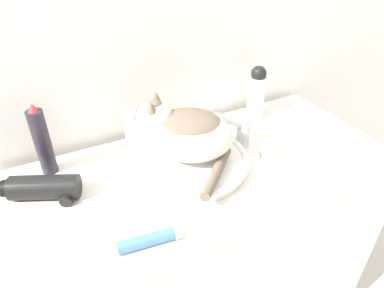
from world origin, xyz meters
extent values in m
cube|color=silver|center=(0.00, 0.57, 1.20)|extent=(8.00, 0.05, 2.40)
cube|color=white|center=(0.00, 0.26, 0.41)|extent=(1.14, 0.52, 0.81)
cylinder|color=white|center=(-0.05, 0.28, 0.83)|extent=(0.33, 0.33, 0.03)
torus|color=white|center=(-0.05, 0.28, 0.84)|extent=(0.35, 0.35, 0.02)
ellipsoid|color=silver|center=(-0.05, 0.28, 0.92)|extent=(0.30, 0.29, 0.14)
ellipsoid|color=#6B5B4C|center=(-0.05, 0.28, 0.96)|extent=(0.23, 0.22, 0.06)
sphere|color=silver|center=(-0.13, 0.34, 0.97)|extent=(0.10, 0.10, 0.10)
sphere|color=#6B5B4C|center=(-0.13, 0.34, 1.00)|extent=(0.06, 0.06, 0.06)
cone|color=#6B5B4C|center=(-0.11, 0.36, 1.02)|extent=(0.03, 0.03, 0.03)
cone|color=#6B5B4C|center=(-0.15, 0.32, 1.02)|extent=(0.03, 0.03, 0.03)
cylinder|color=#6B5B4C|center=(-0.03, 0.17, 0.86)|extent=(0.17, 0.17, 0.03)
cylinder|color=silver|center=(0.15, 0.31, 0.85)|extent=(0.04, 0.04, 0.08)
cylinder|color=silver|center=(0.09, 0.30, 0.92)|extent=(0.13, 0.04, 0.09)
cylinder|color=silver|center=(0.15, 0.31, 0.91)|extent=(0.05, 0.05, 0.05)
cylinder|color=silver|center=(-0.17, 0.45, 0.87)|extent=(0.05, 0.05, 0.11)
sphere|color=#B7B7BC|center=(-0.17, 0.45, 0.94)|extent=(0.05, 0.05, 0.05)
cylinder|color=silver|center=(0.30, 0.45, 0.89)|extent=(0.06, 0.06, 0.15)
sphere|color=black|center=(0.30, 0.45, 0.98)|extent=(0.06, 0.06, 0.06)
cylinder|color=#28232D|center=(-0.43, 0.45, 0.91)|extent=(0.05, 0.05, 0.20)
cone|color=red|center=(-0.43, 0.45, 1.02)|extent=(0.03, 0.03, 0.02)
cylinder|color=#4C7FB2|center=(-0.27, 0.07, 0.83)|extent=(0.13, 0.05, 0.03)
cylinder|color=#B7B7BC|center=(-0.20, 0.06, 0.83)|extent=(0.02, 0.04, 0.04)
cylinder|color=black|center=(-0.45, 0.34, 0.84)|extent=(0.19, 0.13, 0.07)
cylinder|color=black|center=(-0.39, 0.32, 0.83)|extent=(0.07, 0.09, 0.03)
cylinder|color=black|center=(-0.54, 0.38, 0.84)|extent=(0.04, 0.05, 0.05)
cube|color=beige|center=(0.21, 0.21, 0.82)|extent=(0.08, 0.05, 0.02)
camera|label=1|loc=(-0.42, -0.44, 1.44)|focal=32.00mm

